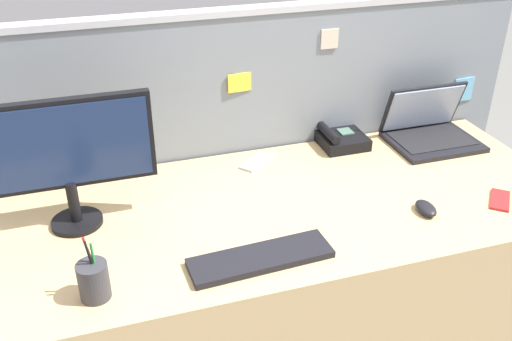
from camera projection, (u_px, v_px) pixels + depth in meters
desk at (260, 290)px, 2.11m from camera, size 2.22×0.83×0.73m
cubicle_divider at (226, 166)px, 2.35m from camera, size 2.49×0.08×1.30m
desktop_monitor at (64, 152)px, 1.73m from camera, size 0.55×0.16×0.43m
laptop at (429, 129)px, 2.36m from camera, size 0.35×0.28×0.23m
desk_phone at (341, 139)px, 2.33m from camera, size 0.18×0.17×0.08m
keyboard_main at (261, 258)px, 1.68m from camera, size 0.44×0.15×0.02m
computer_mouse_right_hand at (426, 208)px, 1.90m from camera, size 0.07×0.10×0.03m
pen_cup at (94, 280)px, 1.52m from camera, size 0.08×0.08×0.19m
cell_phone_silver_slab at (256, 162)px, 2.21m from camera, size 0.16×0.14×0.01m
cell_phone_red_case at (500, 200)px, 1.97m from camera, size 0.13×0.14×0.01m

